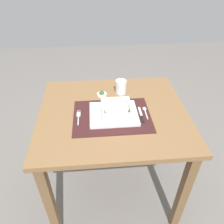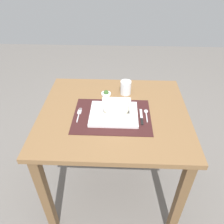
# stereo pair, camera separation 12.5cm
# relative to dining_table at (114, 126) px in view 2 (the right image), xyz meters

# --- Properties ---
(ground_plane) EXTENTS (6.00, 6.00, 0.00)m
(ground_plane) POSITION_rel_dining_table_xyz_m (0.00, 0.00, -0.63)
(ground_plane) COLOR slate
(dining_table) EXTENTS (0.87, 0.76, 0.74)m
(dining_table) POSITION_rel_dining_table_xyz_m (0.00, 0.00, 0.00)
(dining_table) COLOR brown
(dining_table) RESTS_ON ground
(placemat) EXTENTS (0.44, 0.33, 0.00)m
(placemat) POSITION_rel_dining_table_xyz_m (-0.01, -0.04, 0.11)
(placemat) COLOR #381919
(placemat) RESTS_ON dining_table
(serving_plate) EXTENTS (0.27, 0.23, 0.02)m
(serving_plate) POSITION_rel_dining_table_xyz_m (-0.00, -0.04, 0.12)
(serving_plate) COLOR white
(serving_plate) RESTS_ON placemat
(porridge_bowl) EXTENTS (0.17, 0.17, 0.06)m
(porridge_bowl) POSITION_rel_dining_table_xyz_m (0.01, -0.04, 0.15)
(porridge_bowl) COLOR white
(porridge_bowl) RESTS_ON serving_plate
(fork) EXTENTS (0.02, 0.13, 0.00)m
(fork) POSITION_rel_dining_table_xyz_m (-0.20, -0.03, 0.12)
(fork) COLOR silver
(fork) RESTS_ON placemat
(spoon) EXTENTS (0.02, 0.11, 0.01)m
(spoon) POSITION_rel_dining_table_xyz_m (0.19, -0.01, 0.12)
(spoon) COLOR silver
(spoon) RESTS_ON placemat
(butter_knife) EXTENTS (0.01, 0.14, 0.01)m
(butter_knife) POSITION_rel_dining_table_xyz_m (0.16, -0.06, 0.12)
(butter_knife) COLOR black
(butter_knife) RESTS_ON placemat
(drinking_glass) EXTENTS (0.07, 0.07, 0.09)m
(drinking_glass) POSITION_rel_dining_table_xyz_m (0.07, 0.20, 0.15)
(drinking_glass) COLOR white
(drinking_glass) RESTS_ON dining_table
(condiment_saucer) EXTENTS (0.06, 0.06, 0.03)m
(condiment_saucer) POSITION_rel_dining_table_xyz_m (-0.06, 0.18, 0.12)
(condiment_saucer) COLOR white
(condiment_saucer) RESTS_ON dining_table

